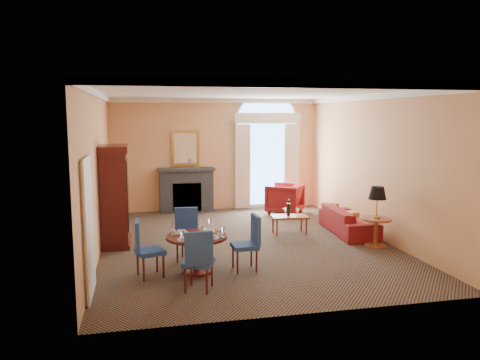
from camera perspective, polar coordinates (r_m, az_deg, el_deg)
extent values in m
plane|color=black|center=(10.20, 0.60, -7.63)|extent=(7.50, 7.50, 0.00)
cube|color=#E1A36B|center=(13.56, -2.91, 3.10)|extent=(6.00, 0.04, 3.20)
cube|color=#E1A36B|center=(9.68, -16.97, 0.84)|extent=(0.04, 7.50, 3.20)
cube|color=#E1A36B|center=(10.95, 16.11, 1.66)|extent=(0.04, 7.50, 3.20)
cube|color=white|center=(9.84, 0.63, 10.63)|extent=(6.00, 7.50, 0.04)
cube|color=white|center=(9.84, 0.63, 10.28)|extent=(6.00, 7.50, 0.12)
cube|color=white|center=(7.42, -17.97, -5.74)|extent=(0.08, 0.90, 2.06)
cube|color=#34393E|center=(13.37, -6.55, -1.33)|extent=(1.50, 0.40, 1.20)
cube|color=#34393E|center=(13.25, -6.58, 1.38)|extent=(1.60, 0.46, 0.08)
cube|color=gold|center=(13.40, -6.71, 3.86)|extent=(0.80, 0.04, 1.00)
cube|color=white|center=(13.38, -6.70, 3.85)|extent=(0.64, 0.02, 0.84)
cube|color=white|center=(13.89, 3.23, 1.76)|extent=(1.90, 0.04, 2.50)
cube|color=#81AFD8|center=(13.88, 3.24, 1.76)|extent=(1.70, 0.02, 2.30)
cylinder|color=white|center=(13.82, 3.27, 6.93)|extent=(1.90, 0.04, 1.90)
cube|color=beige|center=(13.60, 0.31, 1.64)|extent=(0.45, 0.06, 2.45)
cube|color=beige|center=(14.00, 6.32, 1.77)|extent=(0.45, 0.06, 2.45)
cube|color=beige|center=(13.70, 3.41, 7.54)|extent=(2.00, 0.08, 0.30)
cube|color=#40110E|center=(10.19, -15.06, -2.28)|extent=(0.54, 0.98, 1.96)
cube|color=#40110E|center=(10.06, -15.28, 3.66)|extent=(0.61, 1.08, 0.16)
cube|color=#40110E|center=(10.39, -14.88, -7.33)|extent=(0.61, 1.08, 0.10)
cylinder|color=#40110E|center=(8.18, -5.30, -6.92)|extent=(1.06, 1.06, 0.04)
cylinder|color=#40110E|center=(8.27, -5.27, -9.15)|extent=(0.14, 0.14, 0.62)
cylinder|color=#40110E|center=(8.36, -5.24, -11.02)|extent=(0.53, 0.53, 0.05)
cylinder|color=silver|center=(8.43, -3.88, -6.26)|extent=(0.24, 0.24, 0.01)
imported|color=silver|center=(8.42, -3.89, -6.09)|extent=(0.15, 0.15, 0.04)
imported|color=silver|center=(8.55, -4.46, -5.81)|extent=(0.09, 0.09, 0.07)
cylinder|color=silver|center=(8.38, -7.12, -6.39)|extent=(0.24, 0.24, 0.01)
imported|color=silver|center=(8.37, -7.12, -6.23)|extent=(0.15, 0.15, 0.04)
imported|color=silver|center=(8.29, -8.09, -6.29)|extent=(0.09, 0.09, 0.07)
cylinder|color=silver|center=(7.92, -6.81, -7.22)|extent=(0.24, 0.24, 0.01)
imported|color=silver|center=(7.91, -6.81, -7.05)|extent=(0.15, 0.15, 0.04)
imported|color=silver|center=(7.78, -6.23, -7.23)|extent=(0.09, 0.09, 0.07)
cylinder|color=silver|center=(7.97, -3.38, -7.07)|extent=(0.24, 0.24, 0.01)
imported|color=silver|center=(7.97, -3.39, -6.90)|extent=(0.15, 0.15, 0.04)
imported|color=silver|center=(8.05, -2.43, -6.66)|extent=(0.09, 0.09, 0.07)
cube|color=navy|center=(8.92, -6.29, -7.04)|extent=(0.57, 0.57, 0.08)
cube|color=navy|center=(9.05, -6.57, -4.97)|extent=(0.44, 0.11, 0.52)
cylinder|color=#40110E|center=(9.11, -4.93, -8.27)|extent=(0.03, 0.03, 0.40)
cylinder|color=#40110E|center=(9.19, -7.04, -8.15)|extent=(0.03, 0.03, 0.40)
cylinder|color=#40110E|center=(8.79, -5.46, -8.88)|extent=(0.03, 0.03, 0.40)
cylinder|color=#40110E|center=(8.87, -7.64, -8.75)|extent=(0.03, 0.03, 0.40)
cube|color=navy|center=(7.47, -5.07, -10.02)|extent=(0.57, 0.57, 0.08)
cube|color=navy|center=(7.19, -5.04, -8.34)|extent=(0.44, 0.11, 0.52)
cylinder|color=#40110E|center=(7.43, -6.69, -12.08)|extent=(0.03, 0.03, 0.40)
cylinder|color=#40110E|center=(7.35, -4.06, -12.28)|extent=(0.03, 0.03, 0.40)
cylinder|color=#40110E|center=(7.74, -5.98, -11.23)|extent=(0.03, 0.03, 0.40)
cylinder|color=#40110E|center=(7.66, -3.45, -11.41)|extent=(0.03, 0.03, 0.40)
cube|color=navy|center=(8.34, 0.56, -8.05)|extent=(0.45, 0.45, 0.08)
cube|color=navy|center=(8.31, 1.93, -6.08)|extent=(0.08, 0.44, 0.52)
cylinder|color=#40110E|center=(8.30, 2.03, -9.86)|extent=(0.03, 0.03, 0.40)
cylinder|color=#40110E|center=(8.61, 1.39, -9.19)|extent=(0.03, 0.03, 0.40)
cylinder|color=#40110E|center=(8.21, -0.31, -10.05)|extent=(0.03, 0.03, 0.40)
cylinder|color=#40110E|center=(8.53, -0.86, -9.36)|extent=(0.03, 0.03, 0.40)
cube|color=navy|center=(8.16, -10.90, -8.56)|extent=(0.54, 0.54, 0.08)
cube|color=navy|center=(8.08, -12.38, -6.67)|extent=(0.08, 0.44, 0.52)
cylinder|color=#40110E|center=(8.34, -12.36, -9.95)|extent=(0.03, 0.03, 0.40)
cylinder|color=#40110E|center=(8.03, -11.66, -10.64)|extent=(0.03, 0.03, 0.40)
cylinder|color=#40110E|center=(8.44, -10.09, -9.68)|extent=(0.03, 0.03, 0.40)
cylinder|color=#40110E|center=(8.13, -9.31, -10.35)|extent=(0.03, 0.03, 0.40)
imported|color=maroon|center=(11.23, 13.07, -4.84)|extent=(0.92, 2.06, 0.59)
imported|color=maroon|center=(13.12, 5.46, -2.28)|extent=(1.27, 1.27, 0.84)
cube|color=brown|center=(10.93, 6.07, -4.48)|extent=(0.88, 0.56, 0.05)
cylinder|color=brown|center=(10.72, 4.54, -5.87)|extent=(0.04, 0.04, 0.37)
cylinder|color=brown|center=(10.94, 8.08, -5.64)|extent=(0.04, 0.04, 0.37)
cylinder|color=brown|center=(11.03, 4.04, -5.47)|extent=(0.04, 0.04, 0.37)
cylinder|color=brown|center=(11.24, 7.49, -5.26)|extent=(0.04, 0.04, 0.37)
cylinder|color=brown|center=(10.15, 16.29, -4.60)|extent=(0.61, 0.61, 0.04)
cylinder|color=brown|center=(10.22, 16.22, -6.28)|extent=(0.08, 0.08, 0.57)
cylinder|color=brown|center=(10.28, 16.16, -7.71)|extent=(0.45, 0.45, 0.04)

